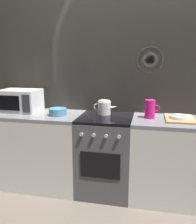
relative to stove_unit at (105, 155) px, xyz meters
The scene contains 10 objects.
ground_plane 0.45m from the stove_unit, 90.00° to the left, with size 8.00×8.00×0.00m, color #6B6054.
back_wall 0.82m from the stove_unit, 90.00° to the left, with size 3.60×0.05×2.40m.
counter_left 0.90m from the stove_unit, behind, with size 1.20×0.60×0.90m.
stove_unit is the anchor object (origin of this frame).
counter_right 0.90m from the stove_unit, ahead, with size 1.20×0.60×0.90m.
microwave 1.21m from the stove_unit, behind, with size 0.46×0.35×0.27m.
kettle 0.55m from the stove_unit, 107.58° to the left, with size 0.28×0.15×0.17m.
mixing_bowl 0.74m from the stove_unit, behind, with size 0.20×0.20×0.08m, color teal.
pitcher 0.73m from the stove_unit, ahead, with size 0.16×0.11×0.20m.
dish_pile 0.92m from the stove_unit, ahead, with size 0.30×0.40×0.06m.
Camera 1 is at (0.46, -2.55, 1.52)m, focal length 38.32 mm.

